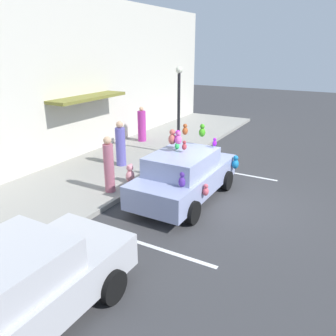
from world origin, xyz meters
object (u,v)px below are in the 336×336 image
object	(u,v)px
street_lamp_post	(179,101)
pedestrian_near_shopfront	(142,126)
teddy_bear_on_sidewalk	(130,174)
plush_covered_car	(184,175)
pedestrian_walking_past	(109,166)
pedestrian_by_lamp	(121,145)
parked_sedan_behind	(7,295)

from	to	relation	value
street_lamp_post	pedestrian_near_shopfront	size ratio (longest dim) A/B	2.18
teddy_bear_on_sidewalk	street_lamp_post	bearing A→B (deg)	0.93
plush_covered_car	pedestrian_near_shopfront	xyz separation A→B (m)	(4.63, 4.63, 0.09)
teddy_bear_on_sidewalk	street_lamp_post	distance (m)	4.06
pedestrian_walking_past	pedestrian_by_lamp	bearing A→B (deg)	28.95
street_lamp_post	pedestrian_near_shopfront	xyz separation A→B (m)	(1.01, 2.51, -1.46)
parked_sedan_behind	pedestrian_by_lamp	world-z (taller)	pedestrian_by_lamp
teddy_bear_on_sidewalk	plush_covered_car	bearing A→B (deg)	-91.25
teddy_bear_on_sidewalk	pedestrian_by_lamp	world-z (taller)	pedestrian_by_lamp
parked_sedan_behind	pedestrian_walking_past	bearing A→B (deg)	22.28
teddy_bear_on_sidewalk	pedestrian_by_lamp	xyz separation A→B (m)	(1.24, 1.30, 0.51)
plush_covered_car	pedestrian_near_shopfront	distance (m)	6.55
pedestrian_near_shopfront	pedestrian_walking_past	bearing A→B (deg)	-155.86
street_lamp_post	pedestrian_near_shopfront	distance (m)	3.08
plush_covered_car	pedestrian_by_lamp	size ratio (longest dim) A/B	2.44
plush_covered_car	teddy_bear_on_sidewalk	xyz separation A→B (m)	(0.05, 2.06, -0.37)
parked_sedan_behind	plush_covered_car	bearing A→B (deg)	-0.54
plush_covered_car	pedestrian_near_shopfront	world-z (taller)	plush_covered_car
teddy_bear_on_sidewalk	pedestrian_near_shopfront	world-z (taller)	pedestrian_near_shopfront
pedestrian_near_shopfront	pedestrian_by_lamp	size ratio (longest dim) A/B	0.96
plush_covered_car	parked_sedan_behind	world-z (taller)	plush_covered_car
plush_covered_car	parked_sedan_behind	size ratio (longest dim) A/B	0.96
plush_covered_car	pedestrian_near_shopfront	size ratio (longest dim) A/B	2.54
pedestrian_by_lamp	plush_covered_car	bearing A→B (deg)	-110.96
plush_covered_car	parked_sedan_behind	xyz separation A→B (m)	(-6.01, 0.06, -0.02)
pedestrian_near_shopfront	pedestrian_by_lamp	bearing A→B (deg)	-159.24
plush_covered_car	parked_sedan_behind	distance (m)	6.01
parked_sedan_behind	pedestrian_near_shopfront	distance (m)	11.58
street_lamp_post	pedestrian_by_lamp	bearing A→B (deg)	151.88
pedestrian_walking_past	pedestrian_by_lamp	xyz separation A→B (m)	(2.19, 1.21, -0.05)
pedestrian_near_shopfront	pedestrian_walking_past	size ratio (longest dim) A/B	0.93
teddy_bear_on_sidewalk	pedestrian_walking_past	xyz separation A→B (m)	(-0.95, 0.09, 0.55)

